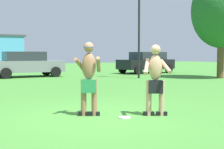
% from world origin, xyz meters
% --- Properties ---
extents(ground_plane, '(80.00, 80.00, 0.00)m').
position_xyz_m(ground_plane, '(0.00, 0.00, 0.00)').
color(ground_plane, '#428433').
extents(player_near, '(0.72, 0.72, 1.66)m').
position_xyz_m(player_near, '(1.23, -0.55, 0.87)').
color(player_near, black).
rests_on(player_near, ground_plane).
extents(player_in_green, '(0.79, 0.71, 1.73)m').
position_xyz_m(player_in_green, '(-0.12, 0.21, 0.95)').
color(player_in_green, black).
rests_on(player_in_green, ground_plane).
extents(frisbee, '(0.28, 0.28, 0.03)m').
position_xyz_m(frisbee, '(0.45, -0.45, 0.01)').
color(frisbee, white).
rests_on(frisbee, ground_plane).
extents(car_black_near_post, '(4.47, 2.40, 1.58)m').
position_xyz_m(car_black_near_post, '(10.81, 13.26, 0.82)').
color(car_black_near_post, black).
rests_on(car_black_near_post, ground_plane).
extents(car_gray_mid_lot, '(4.31, 2.04, 1.58)m').
position_xyz_m(car_gray_mid_lot, '(1.94, 13.61, 0.82)').
color(car_gray_mid_lot, slate).
rests_on(car_gray_mid_lot, ground_plane).
extents(lamp_post, '(0.60, 0.24, 5.17)m').
position_xyz_m(lamp_post, '(7.48, 9.35, 3.21)').
color(lamp_post, black).
rests_on(lamp_post, ground_plane).
extents(tree_behind_players, '(3.50, 3.50, 6.15)m').
position_xyz_m(tree_behind_players, '(11.66, 6.94, 3.95)').
color(tree_behind_players, brown).
rests_on(tree_behind_players, ground_plane).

